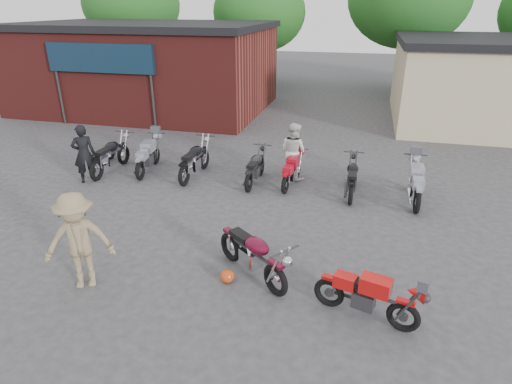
% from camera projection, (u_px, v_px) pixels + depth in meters
% --- Properties ---
extents(ground, '(90.00, 90.00, 0.00)m').
position_uv_depth(ground, '(237.00, 283.00, 8.56)').
color(ground, '#39393C').
extents(brick_building, '(12.00, 8.00, 4.00)m').
position_uv_depth(brick_building, '(148.00, 69.00, 22.19)').
color(brick_building, maroon).
rests_on(brick_building, ground).
extents(tree_0, '(6.56, 6.56, 8.20)m').
position_uv_depth(tree_0, '(133.00, 20.00, 29.56)').
color(tree_0, '#185A1E').
rests_on(tree_0, ground).
extents(tree_1, '(5.92, 5.92, 7.40)m').
position_uv_depth(tree_1, '(259.00, 27.00, 27.69)').
color(tree_1, '#185A1E').
rests_on(tree_1, ground).
extents(tree_2, '(7.04, 7.04, 8.80)m').
position_uv_depth(tree_2, '(406.00, 17.00, 25.38)').
color(tree_2, '#185A1E').
rests_on(tree_2, ground).
extents(vintage_motorcycle, '(2.07, 1.84, 1.21)m').
position_uv_depth(vintage_motorcycle, '(253.00, 252.00, 8.50)').
color(vintage_motorcycle, '#5C0B22').
rests_on(vintage_motorcycle, ground).
extents(sportbike, '(1.93, 1.08, 1.06)m').
position_uv_depth(sportbike, '(368.00, 294.00, 7.38)').
color(sportbike, red).
rests_on(sportbike, ground).
extents(helmet, '(0.34, 0.34, 0.27)m').
position_uv_depth(helmet, '(227.00, 276.00, 8.54)').
color(helmet, '#C73F15').
rests_on(helmet, ground).
extents(person_dark, '(0.80, 0.75, 1.83)m').
position_uv_depth(person_dark, '(84.00, 154.00, 13.05)').
color(person_dark, black).
rests_on(person_dark, ground).
extents(person_light, '(1.09, 1.02, 1.79)m').
position_uv_depth(person_light, '(293.00, 151.00, 13.37)').
color(person_light, silver).
rests_on(person_light, ground).
extents(person_tan, '(1.48, 1.24, 1.98)m').
position_uv_depth(person_tan, '(79.00, 241.00, 8.11)').
color(person_tan, '#8C7856').
rests_on(person_tan, ground).
extents(row_bike_0, '(0.76, 2.15, 1.24)m').
position_uv_depth(row_bike_0, '(110.00, 154.00, 14.00)').
color(row_bike_0, black).
rests_on(row_bike_0, ground).
extents(row_bike_1, '(0.95, 2.12, 1.18)m').
position_uv_depth(row_bike_1, '(148.00, 154.00, 14.02)').
color(row_bike_1, gray).
rests_on(row_bike_1, ground).
extents(row_bike_2, '(0.79, 2.16, 1.24)m').
position_uv_depth(row_bike_2, '(195.00, 158.00, 13.59)').
color(row_bike_2, black).
rests_on(row_bike_2, ground).
extents(row_bike_3, '(0.66, 1.91, 1.10)m').
position_uv_depth(row_bike_3, '(255.00, 166.00, 13.11)').
color(row_bike_3, '#232326').
rests_on(row_bike_3, ground).
extents(row_bike_4, '(0.78, 1.86, 1.05)m').
position_uv_depth(row_bike_4, '(292.00, 169.00, 12.96)').
color(row_bike_4, red).
rests_on(row_bike_4, ground).
extents(row_bike_5, '(0.70, 1.97, 1.13)m').
position_uv_depth(row_bike_5, '(352.00, 176.00, 12.32)').
color(row_bike_5, black).
rests_on(row_bike_5, ground).
extents(row_bike_6, '(0.69, 2.08, 1.21)m').
position_uv_depth(row_bike_6, '(416.00, 181.00, 11.87)').
color(row_bike_6, '#989CA6').
rests_on(row_bike_6, ground).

